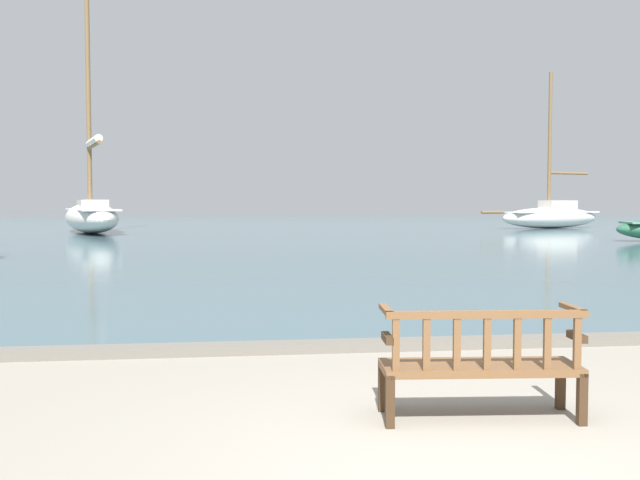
{
  "coord_description": "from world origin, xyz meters",
  "views": [
    {
      "loc": [
        -1.6,
        -4.45,
        1.77
      ],
      "look_at": [
        0.2,
        10.0,
        1.0
      ],
      "focal_mm": 40.0,
      "sensor_mm": 36.0,
      "label": 1
    }
  ],
  "objects": [
    {
      "name": "park_bench",
      "position": [
        0.4,
        1.06,
        0.47
      ],
      "size": [
        1.64,
        0.65,
        0.92
      ],
      "color": "#3D2A19",
      "rests_on": "ground"
    },
    {
      "name": "sailboat_outer_port",
      "position": [
        -9.38,
        36.61,
        1.17
      ],
      "size": [
        5.76,
        13.49,
        16.41
      ],
      "color": "silver",
      "rests_on": "harbor_water"
    },
    {
      "name": "quay_edge_kerb",
      "position": [
        0.0,
        3.85,
        0.06
      ],
      "size": [
        40.0,
        0.3,
        0.12
      ],
      "primitive_type": "cube",
      "color": "slate",
      "rests_on": "ground"
    },
    {
      "name": "harbor_water",
      "position": [
        0.0,
        44.0,
        0.04
      ],
      "size": [
        100.0,
        80.0,
        0.08
      ],
      "primitive_type": "cube",
      "color": "#476670",
      "rests_on": "ground"
    },
    {
      "name": "sailboat_nearest_starboard",
      "position": [
        19.39,
        40.32,
        0.93
      ],
      "size": [
        9.68,
        4.89,
        10.2
      ],
      "color": "silver",
      "rests_on": "harbor_water"
    },
    {
      "name": "ground_plane",
      "position": [
        0.0,
        0.0,
        0.0
      ],
      "size": [
        160.0,
        160.0,
        0.0
      ],
      "primitive_type": "plane",
      "color": "gray"
    }
  ]
}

